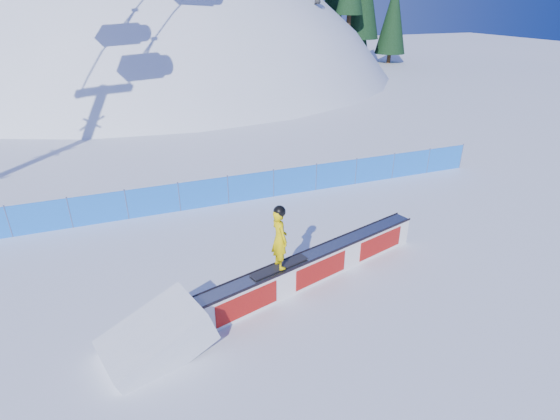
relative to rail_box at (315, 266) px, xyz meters
name	(u,v)px	position (x,y,z in m)	size (l,w,h in m)	color
ground	(291,252)	(-0.07, 1.74, -0.48)	(160.00, 160.00, 0.00)	white
snow_hill	(171,213)	(-0.07, 43.74, -18.48)	(64.00, 64.00, 64.00)	white
safety_fence	(251,187)	(-0.07, 6.24, 0.13)	(22.05, 0.05, 1.30)	blue
rail_box	(315,266)	(0.00, 0.00, 0.00)	(7.90, 2.78, 0.97)	white
snow_ramp	(159,351)	(-4.84, -1.40, -0.48)	(2.42, 1.61, 0.91)	white
snowboarder	(279,238)	(-1.30, -0.38, 1.43)	(1.84, 0.82, 1.90)	black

